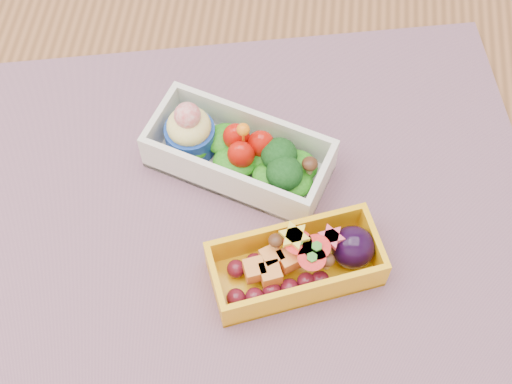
# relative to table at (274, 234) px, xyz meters

# --- Properties ---
(table) EXTENTS (1.20, 0.80, 0.75)m
(table) POSITION_rel_table_xyz_m (0.00, 0.00, 0.00)
(table) COLOR brown
(table) RESTS_ON ground
(placemat) EXTENTS (0.64, 0.54, 0.00)m
(placemat) POSITION_rel_table_xyz_m (-0.02, -0.03, 0.10)
(placemat) COLOR #865C69
(placemat) RESTS_ON table
(bento_white) EXTENTS (0.19, 0.13, 0.07)m
(bento_white) POSITION_rel_table_xyz_m (-0.04, 0.02, 0.13)
(bento_white) COLOR silver
(bento_white) RESTS_ON placemat
(bento_yellow) EXTENTS (0.16, 0.12, 0.05)m
(bento_yellow) POSITION_rel_table_xyz_m (0.03, -0.09, 0.12)
(bento_yellow) COLOR #F5A80C
(bento_yellow) RESTS_ON placemat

